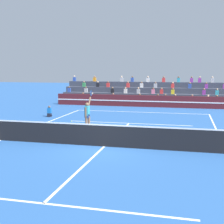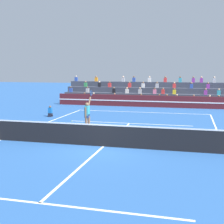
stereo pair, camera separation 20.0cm
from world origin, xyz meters
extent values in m
plane|color=#285699|center=(0.00, 0.00, 0.00)|extent=(120.00, 120.00, 0.00)
cube|color=white|center=(0.00, 11.90, 0.00)|extent=(11.00, 0.10, 0.01)
cube|color=white|center=(-5.50, 0.00, 0.00)|extent=(0.10, 23.80, 0.01)
cube|color=white|center=(0.00, -6.43, 0.00)|extent=(8.25, 0.10, 0.01)
cube|color=white|center=(0.00, 6.43, 0.00)|extent=(8.25, 0.10, 0.01)
cube|color=white|center=(0.00, 0.00, 0.00)|extent=(0.10, 12.85, 0.01)
cube|color=black|center=(0.00, 0.00, 0.50)|extent=(11.90, 0.02, 1.00)
cube|color=white|center=(0.00, 0.00, 1.03)|extent=(11.90, 0.04, 0.06)
cube|color=#51191E|center=(0.00, 15.62, 0.55)|extent=(18.00, 0.24, 1.10)
cube|color=white|center=(0.00, 15.49, 0.55)|extent=(18.00, 0.02, 0.10)
cube|color=#383D4C|center=(0.00, 16.90, 0.28)|extent=(18.48, 0.95, 0.55)
cube|color=#B2B2B7|center=(1.68, 16.72, 0.77)|extent=(0.32, 0.22, 0.44)
sphere|color=brown|center=(1.68, 16.72, 1.09)|extent=(0.18, 0.18, 0.18)
cube|color=red|center=(-6.74, 16.72, 0.77)|extent=(0.32, 0.22, 0.44)
sphere|color=brown|center=(-6.74, 16.72, 1.09)|extent=(0.18, 0.18, 0.18)
cube|color=purple|center=(-3.53, 16.72, 0.77)|extent=(0.32, 0.22, 0.44)
sphere|color=#9E7051|center=(-3.53, 16.72, 1.09)|extent=(0.18, 0.18, 0.18)
cube|color=#B2B2B7|center=(0.96, 16.72, 0.77)|extent=(0.32, 0.22, 0.44)
sphere|color=brown|center=(0.96, 16.72, 1.09)|extent=(0.18, 0.18, 0.18)
cube|color=purple|center=(4.21, 16.72, 0.77)|extent=(0.32, 0.22, 0.44)
sphere|color=#9E7051|center=(4.21, 16.72, 1.09)|extent=(0.18, 0.18, 0.18)
cube|color=black|center=(2.64, 16.72, 0.77)|extent=(0.32, 0.22, 0.44)
sphere|color=tan|center=(2.64, 16.72, 1.09)|extent=(0.18, 0.18, 0.18)
cube|color=#B2B2B7|center=(-0.84, 16.72, 0.77)|extent=(0.32, 0.22, 0.44)
sphere|color=brown|center=(-0.84, 16.72, 1.09)|extent=(0.18, 0.18, 0.18)
cube|color=black|center=(6.46, 16.72, 0.77)|extent=(0.32, 0.22, 0.44)
sphere|color=#9E7051|center=(6.46, 16.72, 1.09)|extent=(0.18, 0.18, 0.18)
cube|color=#338C4C|center=(-5.75, 16.72, 0.77)|extent=(0.32, 0.22, 0.44)
sphere|color=beige|center=(-5.75, 16.72, 1.09)|extent=(0.18, 0.18, 0.18)
cube|color=silver|center=(5.66, 16.72, 0.77)|extent=(0.32, 0.22, 0.44)
sphere|color=beige|center=(5.66, 16.72, 1.09)|extent=(0.18, 0.18, 0.18)
cube|color=#383D4C|center=(0.00, 17.85, 0.55)|extent=(18.48, 0.95, 1.10)
cube|color=pink|center=(0.39, 17.67, 1.32)|extent=(0.32, 0.22, 0.44)
sphere|color=brown|center=(0.39, 17.67, 1.64)|extent=(0.18, 0.18, 0.18)
cube|color=#2D4CA5|center=(-8.63, 17.67, 1.32)|extent=(0.32, 0.22, 0.44)
sphere|color=brown|center=(-8.63, 17.67, 1.64)|extent=(0.18, 0.18, 0.18)
cube|color=red|center=(1.23, 17.67, 1.32)|extent=(0.32, 0.22, 0.44)
sphere|color=#9E7051|center=(1.23, 17.67, 1.64)|extent=(0.18, 0.18, 0.18)
cube|color=silver|center=(-2.46, 17.67, 1.32)|extent=(0.32, 0.22, 0.44)
sphere|color=tan|center=(-2.46, 17.67, 1.64)|extent=(0.18, 0.18, 0.18)
cube|color=yellow|center=(2.34, 17.67, 1.32)|extent=(0.32, 0.22, 0.44)
sphere|color=brown|center=(2.34, 17.67, 1.64)|extent=(0.18, 0.18, 0.18)
cube|color=#B2B2B7|center=(-6.73, 17.67, 1.32)|extent=(0.32, 0.22, 0.44)
sphere|color=brown|center=(-6.73, 17.67, 1.64)|extent=(0.18, 0.18, 0.18)
cube|color=teal|center=(6.53, 17.67, 1.32)|extent=(0.32, 0.22, 0.44)
sphere|color=tan|center=(6.53, 17.67, 1.64)|extent=(0.18, 0.18, 0.18)
cube|color=purple|center=(5.32, 17.67, 1.32)|extent=(0.32, 0.22, 0.44)
sphere|color=#9E7051|center=(5.32, 17.67, 1.64)|extent=(0.18, 0.18, 0.18)
cube|color=black|center=(-3.84, 17.67, 1.32)|extent=(0.32, 0.22, 0.44)
sphere|color=brown|center=(-3.84, 17.67, 1.64)|extent=(0.18, 0.18, 0.18)
cube|color=#B2B2B7|center=(-1.12, 17.67, 1.32)|extent=(0.32, 0.22, 0.44)
sphere|color=tan|center=(-1.12, 17.67, 1.64)|extent=(0.18, 0.18, 0.18)
cube|color=#383D4C|center=(0.00, 18.80, 0.83)|extent=(18.48, 0.95, 1.65)
cube|color=#2D4CA5|center=(3.97, 18.62, 1.87)|extent=(0.32, 0.22, 0.44)
sphere|color=#9E7051|center=(3.97, 18.62, 2.19)|extent=(0.18, 0.18, 0.18)
cube|color=silver|center=(-0.93, 18.62, 1.87)|extent=(0.32, 0.22, 0.44)
sphere|color=brown|center=(-0.93, 18.62, 2.19)|extent=(0.18, 0.18, 0.18)
cube|color=purple|center=(5.57, 18.62, 1.87)|extent=(0.32, 0.22, 0.44)
sphere|color=brown|center=(5.57, 18.62, 2.19)|extent=(0.18, 0.18, 0.18)
cube|color=red|center=(-2.38, 18.62, 1.87)|extent=(0.32, 0.22, 0.44)
sphere|color=#9E7051|center=(-2.38, 18.62, 2.19)|extent=(0.18, 0.18, 0.18)
cube|color=#338C4C|center=(-7.27, 18.62, 1.87)|extent=(0.32, 0.22, 0.44)
sphere|color=#9E7051|center=(-7.27, 18.62, 2.19)|extent=(0.18, 0.18, 0.18)
cube|color=red|center=(-4.56, 18.62, 1.87)|extent=(0.32, 0.22, 0.44)
sphere|color=brown|center=(-4.56, 18.62, 2.19)|extent=(0.18, 0.18, 0.18)
cube|color=red|center=(2.27, 18.62, 1.87)|extent=(0.32, 0.22, 0.44)
sphere|color=tan|center=(2.27, 18.62, 2.19)|extent=(0.18, 0.18, 0.18)
cube|color=purple|center=(7.29, 18.62, 1.87)|extent=(0.32, 0.22, 0.44)
cube|color=black|center=(-5.69, 18.62, 1.87)|extent=(0.32, 0.22, 0.44)
sphere|color=beige|center=(-5.69, 18.62, 2.19)|extent=(0.18, 0.18, 0.18)
cube|color=#B2B2B7|center=(0.52, 18.62, 1.87)|extent=(0.32, 0.22, 0.44)
sphere|color=brown|center=(0.52, 18.62, 2.19)|extent=(0.18, 0.18, 0.18)
cube|color=#383D4C|center=(0.00, 19.75, 1.10)|extent=(18.48, 0.95, 2.20)
cube|color=red|center=(1.27, 19.57, 2.42)|extent=(0.32, 0.22, 0.44)
sphere|color=brown|center=(1.27, 19.57, 2.74)|extent=(0.18, 0.18, 0.18)
cube|color=#B2B2B7|center=(-3.27, 19.57, 2.42)|extent=(0.32, 0.22, 0.44)
sphere|color=beige|center=(-3.27, 19.57, 2.74)|extent=(0.18, 0.18, 0.18)
cube|color=teal|center=(2.81, 19.57, 2.42)|extent=(0.32, 0.22, 0.44)
sphere|color=brown|center=(2.81, 19.57, 2.74)|extent=(0.18, 0.18, 0.18)
cube|color=#2D4CA5|center=(-8.72, 19.57, 2.42)|extent=(0.32, 0.22, 0.44)
sphere|color=beige|center=(-8.72, 19.57, 2.74)|extent=(0.18, 0.18, 0.18)
cube|color=orange|center=(-6.34, 19.57, 2.42)|extent=(0.32, 0.22, 0.44)
sphere|color=#9E7051|center=(-6.34, 19.57, 2.74)|extent=(0.18, 0.18, 0.18)
cube|color=silver|center=(-0.40, 19.57, 2.42)|extent=(0.32, 0.22, 0.44)
sphere|color=beige|center=(-0.40, 19.57, 2.74)|extent=(0.18, 0.18, 0.18)
cube|color=#B2B2B7|center=(6.19, 19.57, 2.42)|extent=(0.32, 0.22, 0.44)
sphere|color=beige|center=(6.19, 19.57, 2.74)|extent=(0.18, 0.18, 0.18)
cube|color=purple|center=(4.13, 19.57, 2.42)|extent=(0.32, 0.22, 0.44)
sphere|color=brown|center=(4.13, 19.57, 2.74)|extent=(0.18, 0.18, 0.18)
cube|color=#2D4CA5|center=(-2.09, 19.57, 2.42)|extent=(0.32, 0.22, 0.44)
sphere|color=brown|center=(-2.09, 19.57, 2.74)|extent=(0.18, 0.18, 0.18)
cube|color=purple|center=(4.94, 19.57, 2.42)|extent=(0.32, 0.22, 0.44)
sphere|color=tan|center=(4.94, 19.57, 2.74)|extent=(0.18, 0.18, 0.18)
cube|color=black|center=(-6.40, 7.81, 0.06)|extent=(0.28, 0.36, 0.12)
cube|color=black|center=(-6.40, 7.81, 0.18)|extent=(0.28, 0.24, 0.18)
cube|color=#1966B2|center=(-6.40, 7.81, 0.47)|extent=(0.30, 0.18, 0.40)
sphere|color=brown|center=(-6.40, 7.81, 0.76)|extent=(0.17, 0.17, 0.17)
cylinder|color=brown|center=(-1.86, 2.98, 0.45)|extent=(0.14, 0.14, 0.90)
cylinder|color=brown|center=(-1.77, 3.20, 0.45)|extent=(0.14, 0.14, 0.90)
cube|color=navy|center=(-1.84, 3.08, 0.94)|extent=(0.22, 0.33, 0.20)
cube|color=teal|center=(-1.84, 3.08, 1.24)|extent=(0.22, 0.37, 0.56)
sphere|color=brown|center=(-1.84, 3.08, 1.60)|extent=(0.22, 0.22, 0.22)
cube|color=white|center=(-1.90, 2.99, 0.04)|extent=(0.27, 0.13, 0.09)
cube|color=white|center=(-1.81, 3.20, 0.04)|extent=(0.27, 0.13, 0.09)
cylinder|color=brown|center=(-1.85, 2.84, 1.18)|extent=(0.09, 0.09, 0.56)
cylinder|color=brown|center=(-1.82, 3.46, 1.71)|extent=(0.11, 0.40, 0.56)
cylinder|color=black|center=(-1.81, 3.67, 2.05)|extent=(0.04, 0.15, 0.20)
torus|color=#1E4C99|center=(-1.81, 3.77, 2.20)|extent=(0.05, 0.43, 0.42)
sphere|color=#C6DB33|center=(-3.97, 6.07, 0.03)|extent=(0.07, 0.07, 0.07)
camera|label=1|loc=(3.71, -13.83, 3.66)|focal=50.00mm
camera|label=2|loc=(3.91, -13.78, 3.66)|focal=50.00mm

